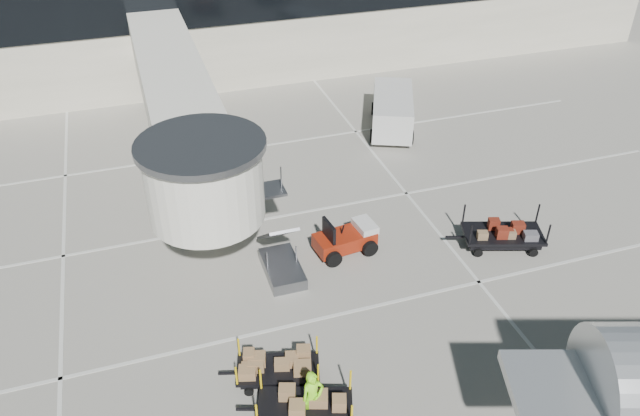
# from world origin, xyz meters

# --- Properties ---
(ground) EXTENTS (140.00, 140.00, 0.00)m
(ground) POSITION_xyz_m (0.00, 0.00, 0.00)
(ground) COLOR #AEA99B
(ground) RESTS_ON ground
(lane_markings) EXTENTS (40.00, 30.00, 0.02)m
(lane_markings) POSITION_xyz_m (-0.67, 9.33, 0.01)
(lane_markings) COLOR silver
(lane_markings) RESTS_ON ground
(terminal) EXTENTS (64.00, 12.11, 15.20)m
(terminal) POSITION_xyz_m (-0.35, 29.94, 4.11)
(terminal) COLOR beige
(terminal) RESTS_ON ground
(jet_bridge) EXTENTS (5.70, 20.40, 6.03)m
(jet_bridge) POSITION_xyz_m (-3.97, 12.26, 4.28)
(jet_bridge) COLOR white
(jet_bridge) RESTS_ON ground
(baggage_tug) EXTENTS (2.75, 1.94, 1.71)m
(baggage_tug) POSITION_xyz_m (1.61, 5.63, 0.62)
(baggage_tug) COLOR maroon
(baggage_tug) RESTS_ON ground
(suitcase_cart) EXTENTS (4.22, 2.63, 1.63)m
(suitcase_cart) POSITION_xyz_m (8.20, 3.87, 0.57)
(suitcase_cart) COLOR black
(suitcase_cart) RESTS_ON ground
(box_cart_near) EXTENTS (3.45, 2.06, 1.32)m
(box_cart_near) POSITION_xyz_m (-3.04, -0.32, 0.54)
(box_cart_near) COLOR black
(box_cart_near) RESTS_ON ground
(box_cart_far) EXTENTS (3.72, 2.35, 1.43)m
(box_cart_far) POSITION_xyz_m (-2.56, -2.07, 0.52)
(box_cart_far) COLOR black
(box_cart_far) RESTS_ON ground
(ground_worker) EXTENTS (0.76, 0.54, 1.98)m
(ground_worker) POSITION_xyz_m (-2.34, -2.13, 0.99)
(ground_worker) COLOR #8CF81A
(ground_worker) RESTS_ON ground
(minivan) EXTENTS (4.17, 5.85, 2.06)m
(minivan) POSITION_xyz_m (8.20, 15.91, 1.24)
(minivan) COLOR silver
(minivan) RESTS_ON ground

